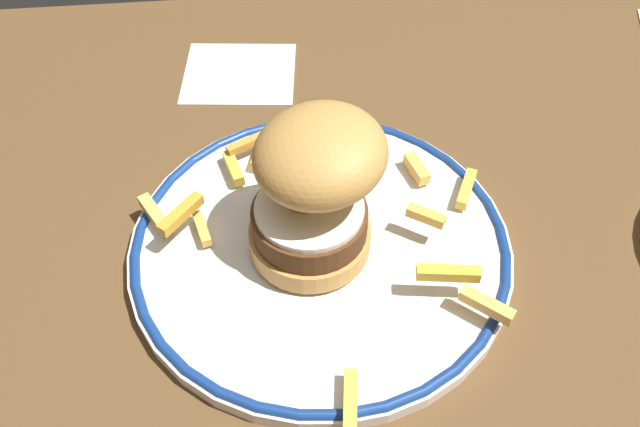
% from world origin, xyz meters
% --- Properties ---
extents(ground_plane, '(1.39, 0.85, 0.04)m').
position_xyz_m(ground_plane, '(0.00, 0.00, -0.02)').
color(ground_plane, brown).
extents(dinner_plate, '(0.30, 0.30, 0.02)m').
position_xyz_m(dinner_plate, '(-0.00, 0.04, 0.01)').
color(dinner_plate, white).
rests_on(dinner_plate, ground_plane).
extents(burger, '(0.12, 0.12, 0.12)m').
position_xyz_m(burger, '(-0.00, 0.04, 0.07)').
color(burger, '#C38A42').
rests_on(burger, dinner_plate).
extents(fries_pile, '(0.28, 0.31, 0.03)m').
position_xyz_m(fries_pile, '(0.01, 0.07, 0.03)').
color(fries_pile, gold).
rests_on(fries_pile, dinner_plate).
extents(napkin, '(0.12, 0.11, 0.00)m').
position_xyz_m(napkin, '(-0.06, 0.28, 0.00)').
color(napkin, silver).
rests_on(napkin, ground_plane).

